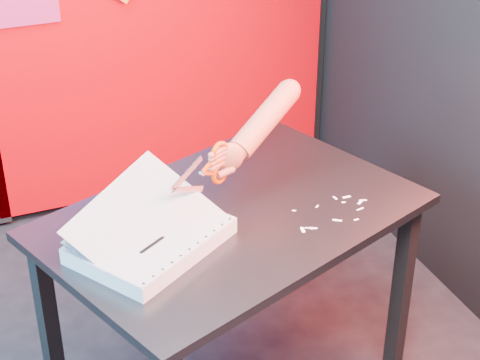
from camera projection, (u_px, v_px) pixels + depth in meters
name	position (u px, v px, depth m)	size (l,w,h in m)	color
room	(65.00, 54.00, 1.91)	(3.01, 3.01, 2.71)	#2A292E
backdrop	(20.00, 23.00, 3.30)	(2.88, 0.05, 2.08)	#D80008
work_table	(232.00, 240.00, 2.47)	(1.29, 1.08, 0.75)	black
printout_stack	(151.00, 239.00, 2.24)	(0.51, 0.47, 0.22)	silver
scissors	(216.00, 165.00, 2.38)	(0.22, 0.13, 0.14)	#ADB3C1
hand_forearm	(259.00, 125.00, 2.50)	(0.38, 0.24, 0.20)	#BA5340
paper_clippings	(335.00, 212.00, 2.42)	(0.27, 0.15, 0.00)	white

